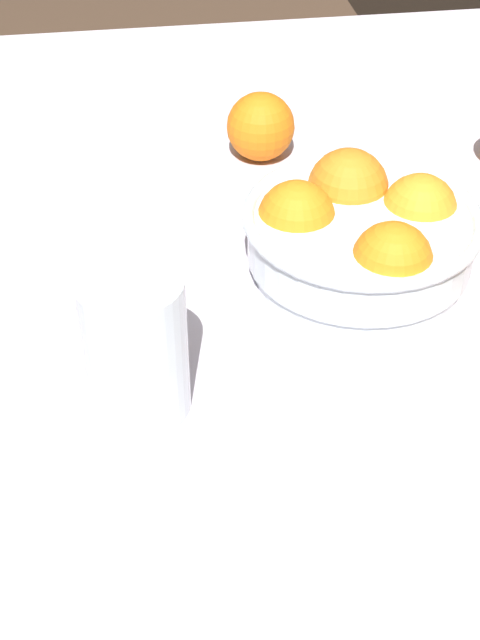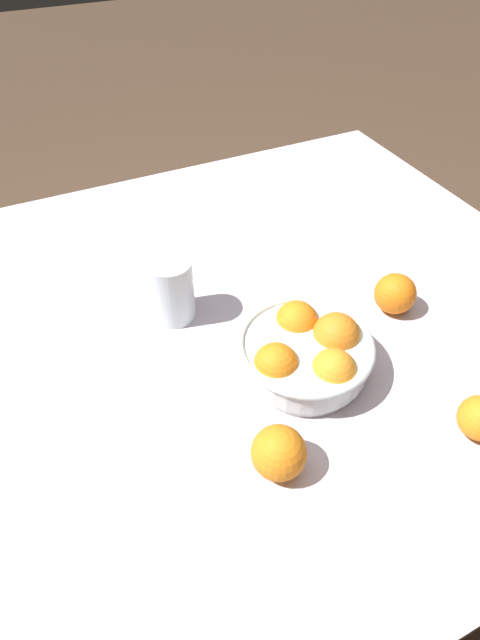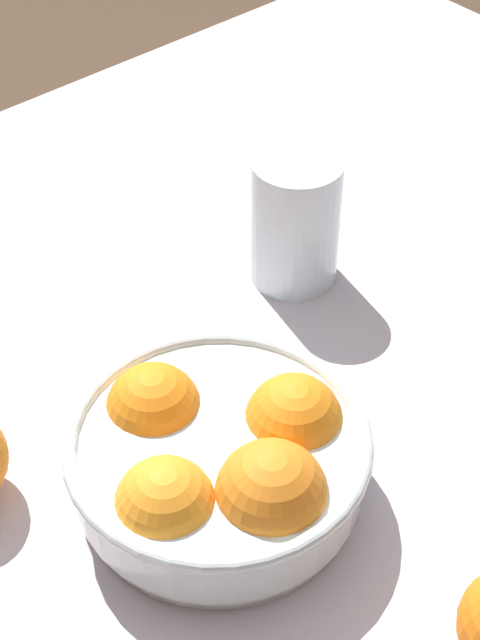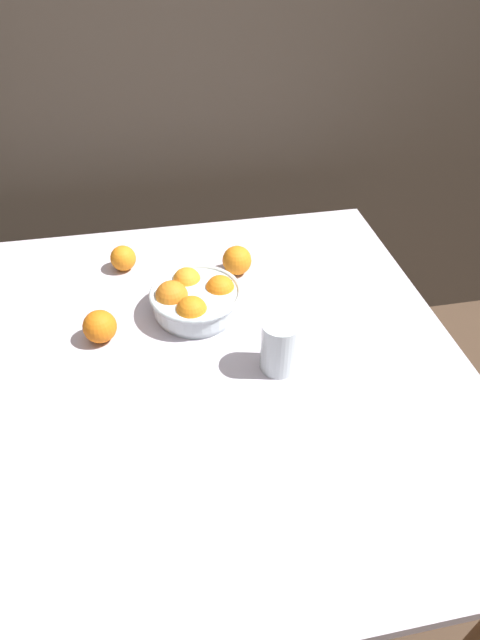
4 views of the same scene
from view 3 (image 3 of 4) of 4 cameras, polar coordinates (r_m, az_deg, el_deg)
dining_table at (r=0.93m, az=7.99°, el=-7.51°), size 1.21×1.18×0.72m
fruit_bowl at (r=0.78m, az=-1.04°, el=-7.55°), size 0.22×0.22×0.10m
juice_glass at (r=0.97m, az=2.95°, el=4.99°), size 0.08×0.08×0.13m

